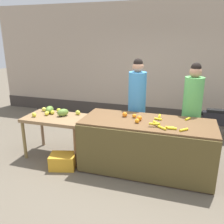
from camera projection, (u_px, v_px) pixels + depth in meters
ground_plane at (127, 165)px, 4.34m from camera, size 24.00×24.00×0.00m
market_wall_back at (153, 64)px, 6.39m from camera, size 9.43×0.23×3.11m
fruit_stall_counter at (146, 146)px, 4.10m from camera, size 2.21×0.91×0.89m
side_table_wooden at (56, 122)px, 4.53m from camera, size 1.16×0.70×0.80m
banana_bunch_pile at (167, 124)px, 3.77m from camera, size 0.63×0.67×0.07m
orange_pile at (133, 117)px, 4.04m from camera, size 0.37×0.33×0.09m
mango_papaya_pile at (55, 111)px, 4.61m from camera, size 0.87×0.49×0.14m
vendor_woman_blue_shirt at (137, 106)px, 4.68m from camera, size 0.34×0.34×1.85m
vendor_woman_green_shirt at (191, 112)px, 4.39m from camera, size 0.34×0.34×1.81m
parked_motorcycle at (221, 123)px, 5.30m from camera, size 1.60×0.18×0.88m
produce_crate at (63, 161)px, 4.22m from camera, size 0.51×0.43×0.26m
produce_sack at (109, 135)px, 5.03m from camera, size 0.47×0.45×0.50m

